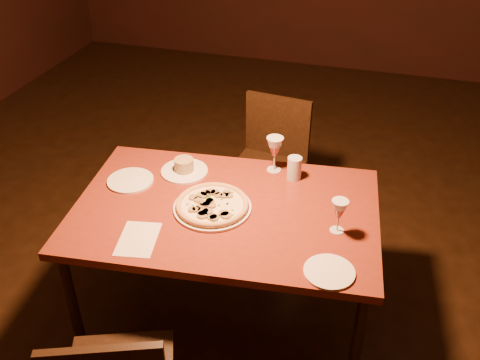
# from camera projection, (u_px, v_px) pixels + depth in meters

# --- Properties ---
(floor) EXTENTS (7.00, 7.00, 0.00)m
(floor) POSITION_uv_depth(u_px,v_px,m) (257.00, 293.00, 3.01)
(floor) COLOR black
(floor) RESTS_ON ground
(dining_table) EXTENTS (1.47, 1.03, 0.74)m
(dining_table) POSITION_uv_depth(u_px,v_px,m) (226.00, 219.00, 2.48)
(dining_table) COLOR maroon
(dining_table) RESTS_ON floor
(chair_far) EXTENTS (0.46, 0.46, 0.85)m
(chair_far) POSITION_uv_depth(u_px,v_px,m) (270.00, 160.00, 3.28)
(chair_far) COLOR black
(chair_far) RESTS_ON floor
(pizza_plate) EXTENTS (0.36, 0.36, 0.04)m
(pizza_plate) POSITION_uv_depth(u_px,v_px,m) (212.00, 205.00, 2.43)
(pizza_plate) COLOR white
(pizza_plate) RESTS_ON dining_table
(ramekin_saucer) EXTENTS (0.24, 0.24, 0.07)m
(ramekin_saucer) POSITION_uv_depth(u_px,v_px,m) (184.00, 168.00, 2.68)
(ramekin_saucer) COLOR white
(ramekin_saucer) RESTS_ON dining_table
(wine_glass_far) EXTENTS (0.08, 0.08, 0.19)m
(wine_glass_far) POSITION_uv_depth(u_px,v_px,m) (274.00, 154.00, 2.66)
(wine_glass_far) COLOR #A84A46
(wine_glass_far) RESTS_ON dining_table
(wine_glass_right) EXTENTS (0.07, 0.07, 0.16)m
(wine_glass_right) POSITION_uv_depth(u_px,v_px,m) (339.00, 216.00, 2.26)
(wine_glass_right) COLOR #A84A46
(wine_glass_right) RESTS_ON dining_table
(water_tumbler) EXTENTS (0.07, 0.07, 0.12)m
(water_tumbler) POSITION_uv_depth(u_px,v_px,m) (294.00, 168.00, 2.61)
(water_tumbler) COLOR #B5BEC5
(water_tumbler) RESTS_ON dining_table
(side_plate_left) EXTENTS (0.23, 0.23, 0.01)m
(side_plate_left) POSITION_uv_depth(u_px,v_px,m) (130.00, 181.00, 2.62)
(side_plate_left) COLOR white
(side_plate_left) RESTS_ON dining_table
(side_plate_near) EXTENTS (0.20, 0.20, 0.01)m
(side_plate_near) POSITION_uv_depth(u_px,v_px,m) (329.00, 272.00, 2.09)
(side_plate_near) COLOR white
(side_plate_near) RESTS_ON dining_table
(menu_card) EXTENTS (0.20, 0.25, 0.00)m
(menu_card) POSITION_uv_depth(u_px,v_px,m) (138.00, 239.00, 2.26)
(menu_card) COLOR beige
(menu_card) RESTS_ON dining_table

